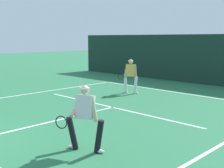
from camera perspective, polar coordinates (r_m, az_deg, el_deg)
The scene contains 7 objects.
court_line_baseline_far at distance 14.71m, azimuth 12.19°, elevation -1.57°, with size 9.46×0.10×0.01m, color white.
court_line_service at distance 11.31m, azimuth 0.06°, elevation -4.50°, with size 7.71×0.10×0.01m, color white.
court_line_centre at distance 9.42m, azimuth -13.54°, elevation -7.52°, with size 0.10×6.40×0.01m, color white.
player_near at distance 6.87m, azimuth -5.31°, elevation -6.09°, with size 0.96×0.96×1.56m.
player_far at distance 14.02m, azimuth 3.58°, elevation 1.79°, with size 0.73×0.94×1.63m.
tennis_ball at distance 11.11m, azimuth -5.89°, elevation -4.65°, with size 0.07×0.07×0.07m, color #D1E033.
back_fence_windscreen at distance 17.41m, azimuth 18.24°, elevation 4.47°, with size 20.49×0.12×2.83m, color #183229.
Camera 1 is at (7.72, -1.51, 2.63)m, focal length 47.40 mm.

